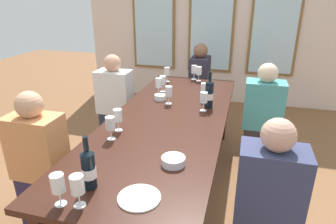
% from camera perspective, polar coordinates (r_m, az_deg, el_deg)
% --- Properties ---
extents(ground_plane, '(12.00, 12.00, 0.00)m').
position_cam_1_polar(ground_plane, '(2.87, -0.06, -14.86)').
color(ground_plane, brown).
extents(back_wall_with_windows, '(4.16, 0.10, 2.90)m').
position_cam_1_polar(back_wall_with_windows, '(4.91, 8.55, 18.64)').
color(back_wall_with_windows, beige).
rests_on(back_wall_with_windows, ground).
extents(dining_table, '(0.96, 2.61, 0.74)m').
position_cam_1_polar(dining_table, '(2.52, -0.07, -2.51)').
color(dining_table, '#341810').
rests_on(dining_table, ground).
extents(white_plate_0, '(0.23, 0.23, 0.01)m').
position_cam_1_polar(white_plate_0, '(1.59, -5.58, -16.15)').
color(white_plate_0, white).
rests_on(white_plate_0, dining_table).
extents(wine_bottle_0, '(0.08, 0.08, 0.31)m').
position_cam_1_polar(wine_bottle_0, '(1.65, -15.08, -10.54)').
color(wine_bottle_0, black).
rests_on(wine_bottle_0, dining_table).
extents(wine_bottle_1, '(0.08, 0.08, 0.33)m').
position_cam_1_polar(wine_bottle_1, '(2.72, 7.96, 3.52)').
color(wine_bottle_1, black).
rests_on(wine_bottle_1, dining_table).
extents(tasting_bowl_0, '(0.12, 0.12, 0.05)m').
position_cam_1_polar(tasting_bowl_0, '(2.92, -1.49, 2.86)').
color(tasting_bowl_0, white).
rests_on(tasting_bowl_0, dining_table).
extents(tasting_bowl_1, '(0.15, 0.15, 0.05)m').
position_cam_1_polar(tasting_bowl_1, '(1.84, 1.04, -9.41)').
color(tasting_bowl_1, white).
rests_on(tasting_bowl_1, dining_table).
extents(wine_glass_0, '(0.07, 0.07, 0.17)m').
position_cam_1_polar(wine_glass_0, '(2.78, 0.14, 3.94)').
color(wine_glass_0, white).
rests_on(wine_glass_0, dining_table).
extents(wine_glass_1, '(0.07, 0.07, 0.17)m').
position_cam_1_polar(wine_glass_1, '(2.90, 6.98, 4.46)').
color(wine_glass_1, white).
rests_on(wine_glass_1, dining_table).
extents(wine_glass_2, '(0.07, 0.07, 0.17)m').
position_cam_1_polar(wine_glass_2, '(2.13, -11.10, -2.25)').
color(wine_glass_2, white).
rests_on(wine_glass_2, dining_table).
extents(wine_glass_3, '(0.07, 0.07, 0.17)m').
position_cam_1_polar(wine_glass_3, '(3.50, -0.16, 7.71)').
color(wine_glass_3, white).
rests_on(wine_glass_3, dining_table).
extents(wine_glass_4, '(0.07, 0.07, 0.17)m').
position_cam_1_polar(wine_glass_4, '(3.61, 5.06, 8.08)').
color(wine_glass_4, white).
rests_on(wine_glass_4, dining_table).
extents(wine_glass_5, '(0.07, 0.07, 0.17)m').
position_cam_1_polar(wine_glass_5, '(1.57, -20.51, -13.04)').
color(wine_glass_5, white).
rests_on(wine_glass_5, dining_table).
extents(wine_glass_6, '(0.07, 0.07, 0.17)m').
position_cam_1_polar(wine_glass_6, '(1.53, -17.11, -13.37)').
color(wine_glass_6, white).
rests_on(wine_glass_6, dining_table).
extents(wine_glass_7, '(0.07, 0.07, 0.17)m').
position_cam_1_polar(wine_glass_7, '(2.26, -9.69, -0.74)').
color(wine_glass_7, white).
rests_on(wine_glass_7, dining_table).
extents(wine_glass_8, '(0.07, 0.07, 0.17)m').
position_cam_1_polar(wine_glass_8, '(2.63, 6.92, 2.63)').
color(wine_glass_8, white).
rests_on(wine_glass_8, dining_table).
extents(wine_glass_9, '(0.07, 0.07, 0.17)m').
position_cam_1_polar(wine_glass_9, '(3.13, -1.03, 5.98)').
color(wine_glass_9, white).
rests_on(wine_glass_9, dining_table).
extents(wine_glass_10, '(0.07, 0.07, 0.17)m').
position_cam_1_polar(wine_glass_10, '(3.05, -1.80, 5.52)').
color(wine_glass_10, white).
rests_on(wine_glass_10, dining_table).
extents(wine_glass_11, '(0.07, 0.07, 0.17)m').
position_cam_1_polar(wine_glass_11, '(3.55, 5.98, 7.88)').
color(wine_glass_11, white).
rests_on(wine_glass_11, dining_table).
extents(seated_person_0, '(0.38, 0.24, 1.11)m').
position_cam_1_polar(seated_person_0, '(3.43, -10.12, 1.27)').
color(seated_person_0, '#252A3E').
rests_on(seated_person_0, ground).
extents(seated_person_1, '(0.38, 0.24, 1.11)m').
position_cam_1_polar(seated_person_1, '(3.14, 17.66, -1.49)').
color(seated_person_1, '#312A2D').
rests_on(seated_person_1, ground).
extents(seated_person_2, '(0.38, 0.24, 1.11)m').
position_cam_1_polar(seated_person_2, '(2.43, -23.37, -9.57)').
color(seated_person_2, '#2F2442').
rests_on(seated_person_2, ground).
extents(seated_person_3, '(0.38, 0.24, 1.11)m').
position_cam_1_polar(seated_person_3, '(1.95, 18.57, -17.23)').
color(seated_person_3, '#212931').
rests_on(seated_person_3, ground).
extents(seated_person_4, '(0.24, 0.38, 1.11)m').
position_cam_1_polar(seated_person_4, '(4.09, 6.05, 4.92)').
color(seated_person_4, '#352341').
rests_on(seated_person_4, ground).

